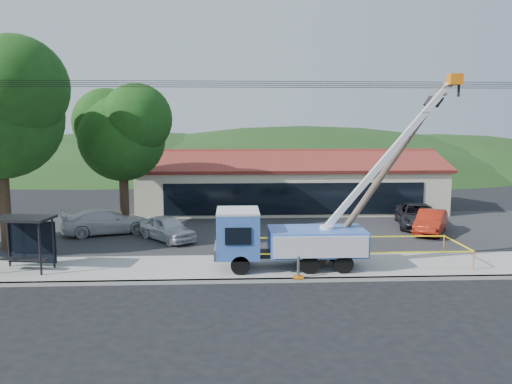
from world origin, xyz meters
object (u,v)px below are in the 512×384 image
object	(u,v)px
leaning_pole	(389,165)
car_white	(107,235)
utility_truck	(287,236)
car_silver	(168,242)
car_red	(430,235)
bus_shelter	(25,231)
car_dark	(417,228)

from	to	relation	value
leaning_pole	car_white	world-z (taller)	leaning_pole
utility_truck	car_silver	size ratio (longest dim) A/B	2.64
car_silver	car_white	size ratio (longest dim) A/B	0.80
car_red	car_white	bearing A→B (deg)	-152.73
car_silver	car_white	world-z (taller)	car_white
utility_truck	leaning_pole	distance (m)	5.64
bus_shelter	utility_truck	bearing A→B (deg)	6.92
car_red	bus_shelter	bearing A→B (deg)	-132.50
car_silver	car_red	bearing A→B (deg)	-35.12
utility_truck	car_dark	xyz separation A→B (m)	(9.24, 8.77, -1.59)
car_silver	utility_truck	bearing A→B (deg)	-83.07
leaning_pole	car_white	xyz separation A→B (m)	(-14.54, 7.16, -4.70)
utility_truck	bus_shelter	distance (m)	11.50
leaning_pole	bus_shelter	xyz separation A→B (m)	(-16.16, -0.34, -2.80)
car_silver	car_dark	size ratio (longest dim) A/B	0.77
car_white	car_dark	bearing A→B (deg)	-107.08
leaning_pole	car_dark	world-z (taller)	leaning_pole
utility_truck	car_dark	size ratio (longest dim) A/B	2.05
utility_truck	car_white	world-z (taller)	utility_truck
car_red	car_white	distance (m)	19.21
car_red	car_dark	bearing A→B (deg)	122.34
leaning_pole	car_red	world-z (taller)	leaning_pole
car_silver	car_dark	bearing A→B (deg)	-28.25
car_silver	car_dark	distance (m)	15.57
leaning_pole	car_silver	world-z (taller)	leaning_pole
leaning_pole	car_white	size ratio (longest dim) A/B	1.66
leaning_pole	car_dark	bearing A→B (deg)	60.94
car_red	car_dark	distance (m)	1.86
car_silver	car_white	distance (m)	4.26
utility_truck	car_silver	world-z (taller)	utility_truck
utility_truck	car_dark	bearing A→B (deg)	43.50
leaning_pole	car_silver	bearing A→B (deg)	153.83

